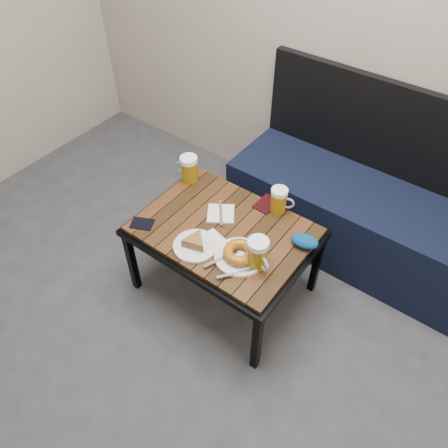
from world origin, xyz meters
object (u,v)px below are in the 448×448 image
Objects in this scene: bench at (355,211)px; beer_mug_left at (189,169)px; cafe_table at (224,234)px; beer_mug_centre at (279,200)px; passport_navy at (142,224)px; plate_bagel at (240,254)px; passport_burgundy at (267,204)px; knit_pouch at (305,241)px; plate_pie at (195,243)px; beer_mug_right at (258,254)px.

bench is 9.62× the size of beer_mug_left.
beer_mug_left is (-0.36, 0.18, 0.12)m from cafe_table.
passport_navy is (-0.47, -0.47, -0.06)m from beer_mug_centre.
passport_burgundy is (-0.09, 0.37, -0.02)m from plate_bagel.
bench is 11.05× the size of knit_pouch.
plate_pie is at bearing -116.34° from bench.
passport_burgundy is at bearing 157.47° from beer_mug_centre.
beer_mug_left is 0.72× the size of plate_pie.
plate_pie is 0.45m from passport_burgundy.
beer_mug_left is at bearing -167.17° from passport_burgundy.
bench is 0.58m from passport_burgundy.
beer_mug_centre reaches higher than cafe_table.
plate_bagel is (0.53, -0.29, -0.05)m from beer_mug_left.
cafe_table is at bearing -119.59° from bench.
bench is 13.18× the size of passport_navy.
beer_mug_centre is (-0.26, -0.44, 0.27)m from bench.
beer_mug_left is 1.37× the size of passport_navy.
beer_mug_right reaches higher than passport_navy.
beer_mug_centre is 0.65× the size of plate_pie.
cafe_table is 0.19m from plate_pie.
beer_mug_right reaches higher than cafe_table.
plate_bagel is at bearing -73.58° from passport_burgundy.
knit_pouch is at bearing -53.84° from beer_mug_centre.
plate_bagel is 2.17× the size of knit_pouch.
knit_pouch is (0.11, 0.23, -0.05)m from beer_mug_right.
plate_pie is (-0.43, -0.87, 0.22)m from bench.
beer_mug_right is (0.25, -0.09, 0.12)m from cafe_table.
beer_mug_right is 0.30m from plate_pie.
beer_mug_right is (-0.15, -0.79, 0.28)m from bench.
beer_mug_right reaches higher than beer_mug_centre.
beer_mug_centre is 0.48× the size of plate_bagel.
beer_mug_centre is at bearing 109.40° from passport_navy.
beer_mug_left reaches higher than knit_pouch.
plate_pie is at bearing -161.86° from plate_bagel.
cafe_table is 0.27m from passport_burgundy.
beer_mug_centre is at bearing 3.29° from passport_burgundy.
beer_mug_right is (0.11, -0.35, 0.01)m from beer_mug_centre.
beer_mug_centre is at bearing -120.37° from bench.
beer_mug_left reaches higher than plate_pie.
beer_mug_centre reaches higher than plate_pie.
plate_bagel is at bearing -143.66° from beer_mug_right.
cafe_table is 6.63× the size of knit_pouch.
beer_mug_centre is at bearing -173.93° from beer_mug_left.
passport_burgundy is (-0.32, -0.44, 0.20)m from bench.
beer_mug_left is at bearing 165.77° from beer_mug_centre.
cafe_table is 3.05× the size of plate_bagel.
cafe_table is at bearing 150.55° from beer_mug_left.
knit_pouch is at bearing 50.98° from plate_bagel.
beer_mug_left is 0.48m from plate_pie.
plate_pie is at bearing 71.95° from passport_navy.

